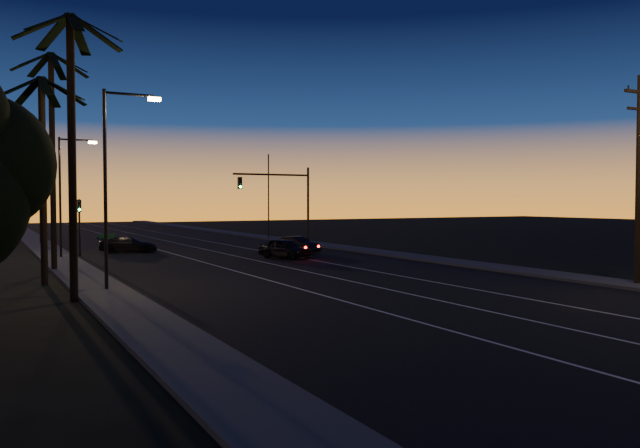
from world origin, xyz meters
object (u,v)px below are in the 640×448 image
signal_mast (284,192)px  cross_car (128,244)px  utility_pole (639,175)px  lead_car (285,248)px  right_car (297,245)px

signal_mast → cross_car: bearing=174.4°
utility_pole → lead_car: 23.08m
signal_mast → right_car: (-1.49, -5.58, -4.13)m
lead_car → right_car: size_ratio=1.17×
utility_pole → right_car: size_ratio=2.42×
right_car → cross_car: 13.28m
signal_mast → lead_car: (-4.19, -9.10, -4.07)m
lead_car → right_car: lead_car is taller
signal_mast → right_car: bearing=-105.0°
utility_pole → signal_mast: (-4.46, 29.99, -0.53)m
utility_pole → cross_car: utility_pole is taller
cross_car → utility_pole: bearing=-61.0°
right_car → cross_car: size_ratio=0.86×
lead_car → cross_car: lead_car is taller
utility_pole → lead_car: size_ratio=2.07×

